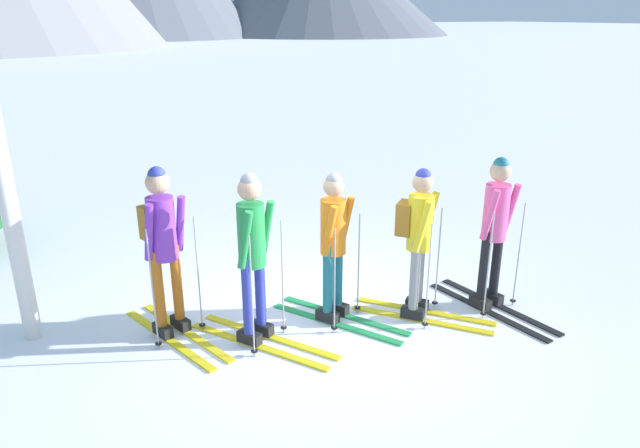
{
  "coord_description": "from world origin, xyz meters",
  "views": [
    {
      "loc": [
        -2.57,
        -5.17,
        3.28
      ],
      "look_at": [
        0.23,
        0.26,
        1.05
      ],
      "focal_mm": 32.35,
      "sensor_mm": 36.0,
      "label": 1
    }
  ],
  "objects_px": {
    "skier_in_orange": "(334,242)",
    "skier_in_pink": "(495,227)",
    "skier_in_green": "(253,251)",
    "skier_in_purple": "(163,241)",
    "skier_in_yellow": "(418,235)"
  },
  "relations": [
    {
      "from": "skier_in_orange",
      "to": "skier_in_pink",
      "type": "relative_size",
      "value": 0.95
    },
    {
      "from": "skier_in_green",
      "to": "skier_in_pink",
      "type": "relative_size",
      "value": 1.01
    },
    {
      "from": "skier_in_purple",
      "to": "skier_in_pink",
      "type": "distance_m",
      "value": 3.67
    },
    {
      "from": "skier_in_orange",
      "to": "skier_in_yellow",
      "type": "bearing_deg",
      "value": -21.95
    },
    {
      "from": "skier_in_yellow",
      "to": "skier_in_pink",
      "type": "bearing_deg",
      "value": -14.32
    },
    {
      "from": "skier_in_purple",
      "to": "skier_in_yellow",
      "type": "bearing_deg",
      "value": -18.91
    },
    {
      "from": "skier_in_green",
      "to": "skier_in_orange",
      "type": "relative_size",
      "value": 1.07
    },
    {
      "from": "skier_in_yellow",
      "to": "skier_in_purple",
      "type": "bearing_deg",
      "value": 161.09
    },
    {
      "from": "skier_in_pink",
      "to": "skier_in_yellow",
      "type": "bearing_deg",
      "value": 165.68
    },
    {
      "from": "skier_in_yellow",
      "to": "skier_in_pink",
      "type": "height_order",
      "value": "skier_in_pink"
    },
    {
      "from": "skier_in_green",
      "to": "skier_in_purple",
      "type": "bearing_deg",
      "value": 143.76
    },
    {
      "from": "skier_in_pink",
      "to": "skier_in_orange",
      "type": "bearing_deg",
      "value": 161.85
    },
    {
      "from": "skier_in_purple",
      "to": "skier_in_yellow",
      "type": "height_order",
      "value": "skier_in_purple"
    },
    {
      "from": "skier_in_orange",
      "to": "skier_in_pink",
      "type": "distance_m",
      "value": 1.86
    },
    {
      "from": "skier_in_purple",
      "to": "skier_in_pink",
      "type": "relative_size",
      "value": 1.03
    }
  ]
}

